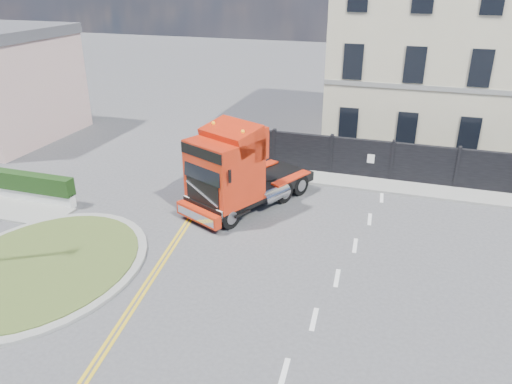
% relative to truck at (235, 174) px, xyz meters
% --- Properties ---
extents(ground, '(120.00, 120.00, 0.00)m').
position_rel_truck_xyz_m(ground, '(2.17, -3.54, -1.70)').
color(ground, '#424244').
rests_on(ground, ground).
extents(traffic_island, '(6.80, 6.80, 0.17)m').
position_rel_truck_xyz_m(traffic_island, '(-4.83, -6.54, -1.62)').
color(traffic_island, gray).
rests_on(traffic_island, ground).
extents(hoarding_fence, '(18.80, 0.25, 2.00)m').
position_rel_truck_xyz_m(hoarding_fence, '(8.72, 5.46, -0.70)').
color(hoarding_fence, black).
rests_on(hoarding_fence, ground).
extents(georgian_building, '(12.30, 10.30, 12.80)m').
position_rel_truck_xyz_m(georgian_building, '(8.17, 12.96, 4.07)').
color(georgian_building, beige).
rests_on(georgian_building, ground).
extents(pavement_far, '(20.00, 1.60, 0.12)m').
position_rel_truck_xyz_m(pavement_far, '(8.17, 4.56, -1.64)').
color(pavement_far, gray).
rests_on(pavement_far, ground).
extents(truck, '(4.81, 6.73, 3.80)m').
position_rel_truck_xyz_m(truck, '(0.00, 0.00, 0.00)').
color(truck, black).
rests_on(truck, ground).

